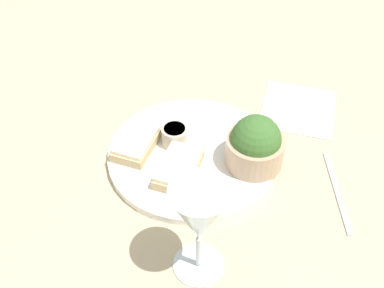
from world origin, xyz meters
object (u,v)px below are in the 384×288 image
sauce_ramekin (175,135)px  napkin (298,108)px  cheese_toast_far (136,143)px  wine_glass (199,219)px  salad_bowl (255,145)px  fork (337,191)px  cheese_toast_near (179,168)px

sauce_ramekin → napkin: (0.19, -0.17, -0.03)m
cheese_toast_far → wine_glass: bearing=-130.6°
sauce_ramekin → wine_glass: wine_glass is taller
salad_bowl → napkin: 0.19m
fork → napkin: bearing=32.7°
wine_glass → napkin: bearing=-5.6°
sauce_ramekin → fork: bearing=-86.5°
cheese_toast_far → fork: bearing=-80.6°
cheese_toast_near → napkin: (0.26, -0.13, -0.02)m
wine_glass → salad_bowl: bearing=-2.1°
cheese_toast_far → wine_glass: 0.26m
cheese_toast_near → napkin: cheese_toast_near is taller
sauce_ramekin → napkin: bearing=-41.5°
sauce_ramekin → napkin: sauce_ramekin is taller
cheese_toast_near → fork: (0.08, -0.25, -0.02)m
napkin → cheese_toast_near: bearing=152.6°
fork → salad_bowl: bearing=91.7°
cheese_toast_near → cheese_toast_far: (0.02, 0.09, -0.00)m
napkin → fork: 0.21m
cheese_toast_far → fork: 0.34m
salad_bowl → sauce_ramekin: size_ratio=2.12×
napkin → cheese_toast_far: bearing=135.9°
salad_bowl → napkin: (0.18, -0.03, -0.05)m
salad_bowl → sauce_ramekin: bearing=95.2°
salad_bowl → cheese_toast_far: salad_bowl is taller
fork → wine_glass: bearing=145.0°
sauce_ramekin → wine_glass: (-0.20, -0.13, 0.08)m
sauce_ramekin → fork: 0.29m
cheese_toast_near → napkin: 0.29m
napkin → fork: same height
cheese_toast_near → wine_glass: size_ratio=0.62×
salad_bowl → cheese_toast_near: bearing=126.4°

